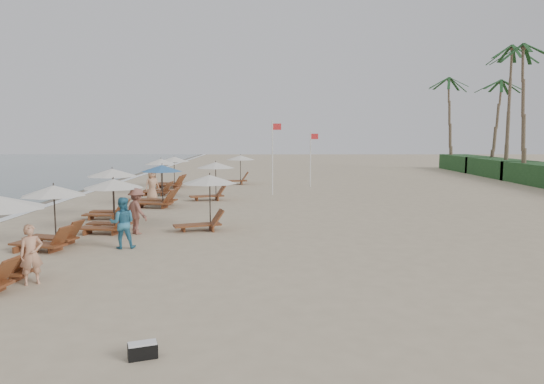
{
  "coord_description": "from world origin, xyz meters",
  "views": [
    {
      "loc": [
        0.82,
        -15.54,
        3.85
      ],
      "look_at": [
        1.0,
        6.36,
        1.3
      ],
      "focal_mm": 32.8,
      "sensor_mm": 36.0,
      "label": 1
    }
  ],
  "objects_px": {
    "inland_station_2": "(237,167)",
    "beachgoer_mid_a": "(123,223)",
    "inland_station_0": "(205,195)",
    "inland_station_1": "(212,177)",
    "lounger_station_3": "(109,191)",
    "beachgoer_far_b": "(152,185)",
    "lounger_station_2": "(109,203)",
    "lounger_station_5": "(158,176)",
    "lounger_station_1": "(48,217)",
    "beachgoer_near": "(31,255)",
    "beachgoer_mid_b": "(137,211)",
    "lounger_station_6": "(171,172)",
    "lounger_station_4": "(157,188)",
    "flag_pole_near": "(273,154)",
    "duffel_bag": "(143,350)"
  },
  "relations": [
    {
      "from": "inland_station_2",
      "to": "beachgoer_near",
      "type": "xyz_separation_m",
      "value": [
        -3.69,
        -25.83,
        -0.52
      ]
    },
    {
      "from": "lounger_station_3",
      "to": "lounger_station_5",
      "type": "xyz_separation_m",
      "value": [
        0.31,
        8.84,
        -0.1
      ]
    },
    {
      "from": "lounger_station_2",
      "to": "flag_pole_near",
      "type": "relative_size",
      "value": 0.54
    },
    {
      "from": "inland_station_2",
      "to": "beachgoer_mid_b",
      "type": "distance_m",
      "value": 19.5
    },
    {
      "from": "beachgoer_mid_a",
      "to": "lounger_station_6",
      "type": "bearing_deg",
      "value": -93.8
    },
    {
      "from": "beachgoer_near",
      "to": "duffel_bag",
      "type": "height_order",
      "value": "beachgoer_near"
    },
    {
      "from": "lounger_station_1",
      "to": "beachgoer_far_b",
      "type": "height_order",
      "value": "lounger_station_1"
    },
    {
      "from": "lounger_station_1",
      "to": "flag_pole_near",
      "type": "height_order",
      "value": "flag_pole_near"
    },
    {
      "from": "beachgoer_near",
      "to": "duffel_bag",
      "type": "xyz_separation_m",
      "value": [
        3.91,
        -4.3,
        -0.64
      ]
    },
    {
      "from": "beachgoer_mid_a",
      "to": "beachgoer_near",
      "type": "bearing_deg",
      "value": 64.08
    },
    {
      "from": "inland_station_1",
      "to": "flag_pole_near",
      "type": "relative_size",
      "value": 0.58
    },
    {
      "from": "lounger_station_5",
      "to": "inland_station_1",
      "type": "relative_size",
      "value": 0.87
    },
    {
      "from": "inland_station_1",
      "to": "beachgoer_mid_a",
      "type": "relative_size",
      "value": 1.57
    },
    {
      "from": "inland_station_0",
      "to": "beachgoer_near",
      "type": "relative_size",
      "value": 1.7
    },
    {
      "from": "lounger_station_2",
      "to": "lounger_station_5",
      "type": "distance_m",
      "value": 12.18
    },
    {
      "from": "lounger_station_6",
      "to": "beachgoer_far_b",
      "type": "xyz_separation_m",
      "value": [
        0.26,
        -7.1,
        -0.2
      ]
    },
    {
      "from": "lounger_station_1",
      "to": "beachgoer_near",
      "type": "height_order",
      "value": "lounger_station_1"
    },
    {
      "from": "beachgoer_mid_b",
      "to": "beachgoer_far_b",
      "type": "height_order",
      "value": "beachgoer_far_b"
    },
    {
      "from": "inland_station_1",
      "to": "lounger_station_6",
      "type": "bearing_deg",
      "value": 118.3
    },
    {
      "from": "lounger_station_2",
      "to": "inland_station_2",
      "type": "relative_size",
      "value": 0.9
    },
    {
      "from": "lounger_station_6",
      "to": "inland_station_2",
      "type": "relative_size",
      "value": 0.93
    },
    {
      "from": "beachgoer_near",
      "to": "beachgoer_mid_b",
      "type": "distance_m",
      "value": 6.6
    },
    {
      "from": "beachgoer_near",
      "to": "duffel_bag",
      "type": "relative_size",
      "value": 2.82
    },
    {
      "from": "flag_pole_near",
      "to": "lounger_station_5",
      "type": "bearing_deg",
      "value": 179.23
    },
    {
      "from": "lounger_station_3",
      "to": "lounger_station_5",
      "type": "height_order",
      "value": "lounger_station_5"
    },
    {
      "from": "lounger_station_5",
      "to": "beachgoer_mid_a",
      "type": "height_order",
      "value": "lounger_station_5"
    },
    {
      "from": "lounger_station_2",
      "to": "lounger_station_6",
      "type": "relative_size",
      "value": 0.97
    },
    {
      "from": "lounger_station_2",
      "to": "beachgoer_near",
      "type": "relative_size",
      "value": 1.63
    },
    {
      "from": "lounger_station_6",
      "to": "lounger_station_5",
      "type": "bearing_deg",
      "value": -89.75
    },
    {
      "from": "lounger_station_5",
      "to": "inland_station_0",
      "type": "relative_size",
      "value": 0.9
    },
    {
      "from": "duffel_bag",
      "to": "lounger_station_3",
      "type": "bearing_deg",
      "value": 109.49
    },
    {
      "from": "beachgoer_far_b",
      "to": "lounger_station_1",
      "type": "bearing_deg",
      "value": -132.55
    },
    {
      "from": "beachgoer_near",
      "to": "beachgoer_mid_a",
      "type": "height_order",
      "value": "beachgoer_mid_a"
    },
    {
      "from": "lounger_station_6",
      "to": "inland_station_1",
      "type": "xyz_separation_m",
      "value": [
        3.73,
        -6.93,
        0.26
      ]
    },
    {
      "from": "lounger_station_1",
      "to": "inland_station_0",
      "type": "bearing_deg",
      "value": 33.1
    },
    {
      "from": "flag_pole_near",
      "to": "inland_station_2",
      "type": "bearing_deg",
      "value": 111.64
    },
    {
      "from": "lounger_station_5",
      "to": "flag_pole_near",
      "type": "relative_size",
      "value": 0.5
    },
    {
      "from": "lounger_station_1",
      "to": "inland_station_0",
      "type": "distance_m",
      "value": 5.85
    },
    {
      "from": "inland_station_0",
      "to": "inland_station_1",
      "type": "height_order",
      "value": "same"
    },
    {
      "from": "lounger_station_4",
      "to": "lounger_station_6",
      "type": "relative_size",
      "value": 1.03
    },
    {
      "from": "beachgoer_far_b",
      "to": "flag_pole_near",
      "type": "bearing_deg",
      "value": -18.9
    },
    {
      "from": "inland_station_1",
      "to": "beachgoer_far_b",
      "type": "height_order",
      "value": "inland_station_1"
    },
    {
      "from": "lounger_station_6",
      "to": "flag_pole_near",
      "type": "bearing_deg",
      "value": -31.17
    },
    {
      "from": "lounger_station_3",
      "to": "beachgoer_far_b",
      "type": "xyz_separation_m",
      "value": [
        0.56,
        6.09,
        -0.37
      ]
    },
    {
      "from": "lounger_station_2",
      "to": "lounger_station_5",
      "type": "bearing_deg",
      "value": 93.52
    },
    {
      "from": "lounger_station_3",
      "to": "inland_station_1",
      "type": "height_order",
      "value": "lounger_station_3"
    },
    {
      "from": "inland_station_2",
      "to": "beachgoer_mid_a",
      "type": "relative_size",
      "value": 1.62
    },
    {
      "from": "lounger_station_1",
      "to": "lounger_station_5",
      "type": "height_order",
      "value": "lounger_station_5"
    },
    {
      "from": "inland_station_2",
      "to": "beachgoer_mid_a",
      "type": "bearing_deg",
      "value": -96.63
    },
    {
      "from": "beachgoer_far_b",
      "to": "flag_pole_near",
      "type": "distance_m",
      "value": 7.75
    }
  ]
}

